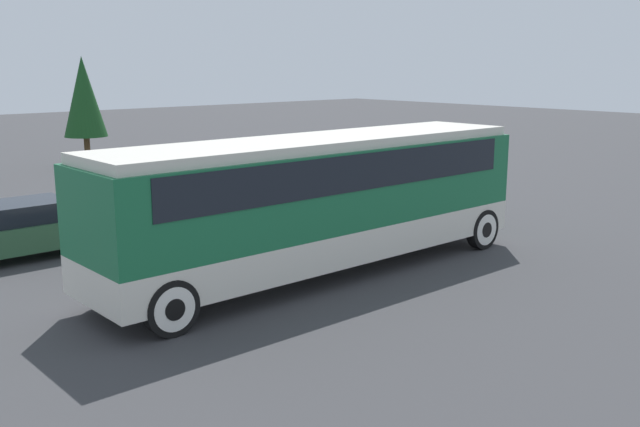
% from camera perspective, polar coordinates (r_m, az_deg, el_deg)
% --- Properties ---
extents(ground_plane, '(120.00, 120.00, 0.00)m').
position_cam_1_polar(ground_plane, '(16.99, 0.00, -4.82)').
color(ground_plane, '#38383A').
extents(tour_bus, '(11.37, 2.61, 3.24)m').
position_cam_1_polar(tour_bus, '(16.59, 0.25, 1.72)').
color(tour_bus, silver).
rests_on(tour_bus, ground_plane).
extents(parked_car_near, '(4.64, 1.93, 1.27)m').
position_cam_1_polar(parked_car_near, '(26.05, -1.08, 2.56)').
color(parked_car_near, '#BCBCC1').
rests_on(parked_car_near, ground_plane).
extents(parked_car_mid, '(4.64, 1.80, 1.41)m').
position_cam_1_polar(parked_car_mid, '(23.84, 2.37, 1.83)').
color(parked_car_mid, silver).
rests_on(parked_car_mid, ground_plane).
extents(parked_car_far, '(4.26, 1.92, 1.44)m').
position_cam_1_polar(parked_car_far, '(19.84, -22.32, -1.10)').
color(parked_car_far, '#2D5638').
rests_on(parked_car_far, ground_plane).
extents(tree_center, '(2.00, 2.00, 5.22)m').
position_cam_1_polar(tree_center, '(35.72, -18.38, 8.84)').
color(tree_center, brown).
rests_on(tree_center, ground_plane).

